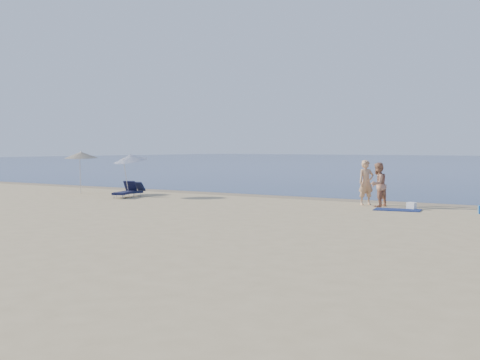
# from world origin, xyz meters

# --- Properties ---
(wet_sand_strip) EXTENTS (240.00, 1.60, 0.00)m
(wet_sand_strip) POSITION_xyz_m (0.00, 19.40, 0.00)
(wet_sand_strip) COLOR #847254
(wet_sand_strip) RESTS_ON ground
(person_left) EXTENTS (0.81, 0.85, 1.95)m
(person_left) POSITION_xyz_m (3.10, 17.66, 0.98)
(person_left) COLOR tan
(person_left) RESTS_ON ground
(person_right) EXTENTS (0.88, 1.03, 1.87)m
(person_right) POSITION_xyz_m (3.80, 17.18, 0.93)
(person_right) COLOR #AD765B
(person_right) RESTS_ON ground
(beach_towel) EXTENTS (1.95, 1.30, 0.03)m
(beach_towel) POSITION_xyz_m (4.95, 16.28, 0.01)
(beach_towel) COLOR #0F1B4E
(beach_towel) RESTS_ON ground
(white_bag) EXTENTS (0.36, 0.32, 0.28)m
(white_bag) POSITION_xyz_m (5.32, 16.92, 0.14)
(white_bag) COLOR white
(white_bag) RESTS_ON ground
(umbrella_near) EXTENTS (2.04, 2.06, 2.30)m
(umbrella_near) POSITION_xyz_m (-8.68, 15.50, 1.96)
(umbrella_near) COLOR silver
(umbrella_near) RESTS_ON ground
(umbrella_far) EXTENTS (2.36, 2.36, 2.36)m
(umbrella_far) POSITION_xyz_m (-12.30, 15.49, 2.08)
(umbrella_far) COLOR silver
(umbrella_far) RESTS_ON ground
(lounger_left) EXTENTS (1.20, 1.91, 0.80)m
(lounger_left) POSITION_xyz_m (-8.44, 14.82, 0.29)
(lounger_left) COLOR #141737
(lounger_left) RESTS_ON ground
(lounger_right) EXTENTS (0.70, 1.72, 0.74)m
(lounger_right) POSITION_xyz_m (-8.50, 15.29, 0.27)
(lounger_right) COLOR #141A38
(lounger_right) RESTS_ON ground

